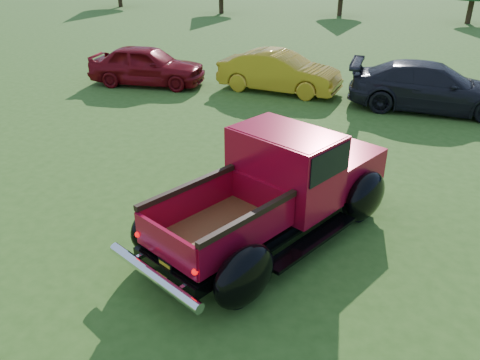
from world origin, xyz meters
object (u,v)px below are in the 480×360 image
(show_car_red, at_px, (147,65))
(show_car_yellow, at_px, (279,72))
(show_car_grey, at_px, (431,87))
(pickup_truck, at_px, (284,184))

(show_car_red, relative_size, show_car_yellow, 1.00)
(show_car_yellow, distance_m, show_car_grey, 5.21)
(show_car_grey, bearing_deg, pickup_truck, 161.39)
(pickup_truck, height_order, show_car_yellow, pickup_truck)
(show_car_grey, bearing_deg, show_car_yellow, 83.92)
(show_car_red, xyz_separation_m, show_car_grey, (10.20, 0.52, 0.01))
(show_car_red, bearing_deg, show_car_yellow, -88.53)
(show_car_yellow, xyz_separation_m, show_car_grey, (5.20, -0.33, 0.03))
(show_car_yellow, height_order, show_car_grey, show_car_grey)
(pickup_truck, xyz_separation_m, show_car_grey, (2.50, 8.61, -0.17))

